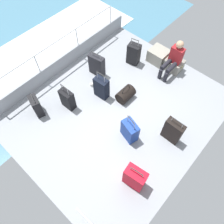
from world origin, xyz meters
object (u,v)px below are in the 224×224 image
at_px(suitcase_5, 101,88).
at_px(suitcase_4, 173,131).
at_px(cargo_crate_1, 174,65).
at_px(paper_cup, 92,85).
at_px(suitcase_3, 130,131).
at_px(cargo_crate_0, 158,56).
at_px(suitcase_6, 135,178).
at_px(suitcase_7, 68,99).
at_px(passenger_seated, 173,59).
at_px(suitcase_1, 37,106).
at_px(suitcase_0, 134,54).
at_px(suitcase_2, 97,65).
at_px(duffel_bag, 126,94).

bearing_deg(suitcase_5, suitcase_4, 4.86).
distance_m(cargo_crate_1, paper_cup, 2.45).
bearing_deg(suitcase_3, paper_cup, 164.45).
relative_size(cargo_crate_0, suitcase_6, 0.72).
xyz_separation_m(suitcase_5, suitcase_7, (-0.40, -0.83, -0.02)).
distance_m(passenger_seated, suitcase_3, 2.43).
bearing_deg(suitcase_4, cargo_crate_0, 132.54).
relative_size(passenger_seated, suitcase_5, 1.20).
relative_size(cargo_crate_1, paper_cup, 5.18).
relative_size(suitcase_1, suitcase_4, 0.82).
relative_size(cargo_crate_1, suitcase_5, 0.60).
relative_size(passenger_seated, suitcase_0, 1.23).
xyz_separation_m(suitcase_1, suitcase_2, (0.18, 1.97, 0.04)).
height_order(suitcase_0, suitcase_4, suitcase_0).
distance_m(suitcase_2, suitcase_7, 1.35).
xyz_separation_m(cargo_crate_0, suitcase_6, (1.76, -3.30, 0.13)).
xyz_separation_m(suitcase_2, suitcase_6, (2.76, -1.72, 0.01)).
xyz_separation_m(suitcase_1, suitcase_3, (2.16, 1.03, -0.00)).
distance_m(suitcase_2, paper_cup, 0.56).
height_order(suitcase_2, paper_cup, suitcase_2).
distance_m(suitcase_1, duffel_bag, 2.28).
bearing_deg(suitcase_1, suitcase_7, 56.55).
distance_m(passenger_seated, suitcase_2, 2.11).
height_order(suitcase_3, suitcase_4, suitcase_4).
bearing_deg(paper_cup, suitcase_1, -104.23).
height_order(cargo_crate_0, suitcase_0, suitcase_0).
height_order(suitcase_2, suitcase_4, suitcase_4).
height_order(suitcase_3, duffel_bag, suitcase_3).
distance_m(passenger_seated, suitcase_4, 2.14).
height_order(passenger_seated, suitcase_5, passenger_seated).
distance_m(suitcase_2, suitcase_3, 2.19).
height_order(suitcase_3, paper_cup, suitcase_3).
distance_m(suitcase_1, paper_cup, 1.59).
relative_size(cargo_crate_0, suitcase_3, 0.72).
relative_size(suitcase_0, paper_cup, 8.45).
relative_size(suitcase_0, suitcase_5, 0.98).
height_order(cargo_crate_1, paper_cup, cargo_crate_1).
distance_m(suitcase_6, duffel_bag, 2.24).
relative_size(suitcase_1, suitcase_2, 0.88).
distance_m(cargo_crate_0, suitcase_1, 3.74).
height_order(suitcase_1, duffel_bag, suitcase_1).
distance_m(suitcase_7, paper_cup, 0.91).
relative_size(suitcase_0, suitcase_3, 1.09).
xyz_separation_m(cargo_crate_1, suitcase_2, (-1.53, -1.62, 0.15)).
height_order(suitcase_2, suitcase_5, suitcase_5).
bearing_deg(suitcase_4, cargo_crate_1, 121.94).
relative_size(suitcase_1, suitcase_5, 0.77).
bearing_deg(suitcase_0, cargo_crate_0, 46.65).
relative_size(suitcase_5, suitcase_6, 1.10).
distance_m(cargo_crate_0, suitcase_4, 2.58).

